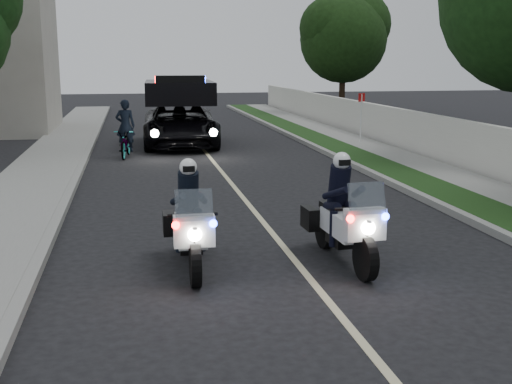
% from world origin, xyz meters
% --- Properties ---
extents(curb_right, '(0.20, 60.00, 0.15)m').
position_xyz_m(curb_right, '(4.10, 10.00, 0.07)').
color(curb_right, gray).
rests_on(curb_right, ground).
extents(grass_verge, '(1.20, 60.00, 0.16)m').
position_xyz_m(grass_verge, '(4.80, 10.00, 0.08)').
color(grass_verge, '#193814').
rests_on(grass_verge, ground).
extents(sidewalk_right, '(1.40, 60.00, 0.16)m').
position_xyz_m(sidewalk_right, '(6.10, 10.00, 0.08)').
color(sidewalk_right, gray).
rests_on(sidewalk_right, ground).
extents(curb_left, '(0.20, 60.00, 0.15)m').
position_xyz_m(curb_left, '(-4.10, 10.00, 0.07)').
color(curb_left, gray).
rests_on(curb_left, ground).
extents(sidewalk_left, '(2.00, 60.00, 0.16)m').
position_xyz_m(sidewalk_left, '(-5.20, 10.00, 0.08)').
color(sidewalk_left, gray).
rests_on(sidewalk_left, ground).
extents(lane_marking, '(0.12, 50.00, 0.01)m').
position_xyz_m(lane_marking, '(0.00, 10.00, 0.00)').
color(lane_marking, '#BFB78C').
rests_on(lane_marking, ground).
extents(police_moto_left, '(0.75, 2.06, 1.75)m').
position_xyz_m(police_moto_left, '(-1.71, 4.95, 0.00)').
color(police_moto_left, silver).
rests_on(police_moto_left, ground).
extents(police_moto_right, '(0.86, 2.16, 1.80)m').
position_xyz_m(police_moto_right, '(0.74, 4.77, 0.00)').
color(police_moto_right, silver).
rests_on(police_moto_right, ground).
extents(police_suv, '(2.98, 6.03, 2.88)m').
position_xyz_m(police_suv, '(-0.73, 19.94, 0.00)').
color(police_suv, black).
rests_on(police_suv, ground).
extents(bicycle, '(0.86, 1.88, 0.95)m').
position_xyz_m(bicycle, '(-2.77, 17.14, 0.00)').
color(bicycle, black).
rests_on(bicycle, ground).
extents(cyclist, '(0.66, 0.46, 1.75)m').
position_xyz_m(cyclist, '(-2.77, 17.14, 0.00)').
color(cyclist, black).
rests_on(cyclist, ground).
extents(sign_post, '(0.43, 0.43, 2.08)m').
position_xyz_m(sign_post, '(6.00, 18.40, 0.00)').
color(sign_post, '#A1180B').
rests_on(sign_post, ground).
extents(tree_right_e, '(5.74, 5.74, 8.64)m').
position_xyz_m(tree_right_e, '(10.03, 32.81, 0.00)').
color(tree_right_e, '#183511').
rests_on(tree_right_e, ground).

